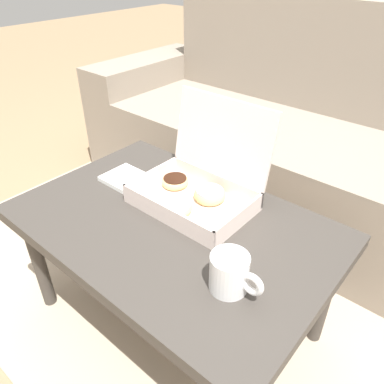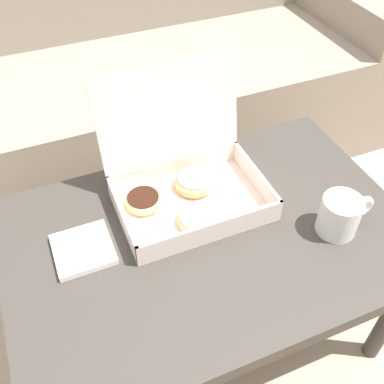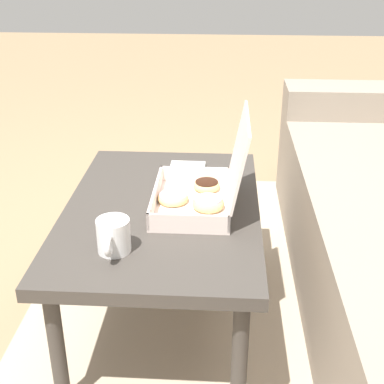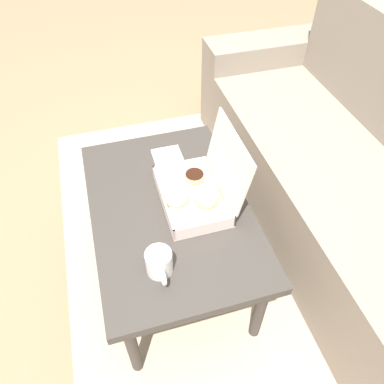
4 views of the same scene
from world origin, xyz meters
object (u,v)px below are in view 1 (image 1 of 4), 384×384
object	(u,v)px
coffee_table	(173,233)
pastry_box	(198,184)
couch	(307,150)
coffee_mug	(231,273)

from	to	relation	value
coffee_table	pastry_box	distance (m)	0.17
couch	coffee_mug	world-z (taller)	couch
coffee_table	pastry_box	bearing A→B (deg)	95.82
couch	pastry_box	distance (m)	0.80
couch	coffee_mug	xyz separation A→B (m)	(0.28, -1.01, 0.17)
couch	coffee_mug	size ratio (longest dim) A/B	16.35
coffee_table	coffee_mug	xyz separation A→B (m)	(0.28, -0.10, 0.09)
couch	coffee_table	world-z (taller)	couch
coffee_table	pastry_box	world-z (taller)	pastry_box
pastry_box	coffee_mug	world-z (taller)	pastry_box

